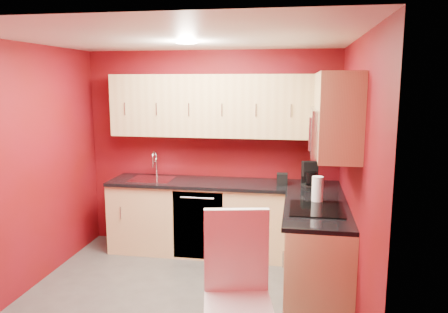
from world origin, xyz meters
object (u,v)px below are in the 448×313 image
(microwave, at_px, (332,132))
(sink, at_px, (152,176))
(paper_towel, at_px, (317,189))
(dining_chair, at_px, (238,299))
(napkin_holder, at_px, (282,179))
(coffee_maker, at_px, (311,175))

(microwave, xyz_separation_m, sink, (-2.09, 1.00, -0.72))
(sink, relative_size, paper_towel, 1.96)
(dining_chair, bearing_deg, napkin_holder, 73.09)
(napkin_holder, relative_size, dining_chair, 0.11)
(coffee_maker, relative_size, napkin_holder, 2.16)
(sink, bearing_deg, coffee_maker, -2.80)
(napkin_holder, bearing_deg, paper_towel, -61.80)
(coffee_maker, xyz_separation_m, paper_towel, (0.05, -0.64, -0.01))
(coffee_maker, height_order, dining_chair, coffee_maker)
(coffee_maker, height_order, napkin_holder, coffee_maker)
(coffee_maker, bearing_deg, sink, 159.82)
(coffee_maker, relative_size, paper_towel, 1.10)
(napkin_holder, bearing_deg, coffee_maker, -11.19)
(paper_towel, bearing_deg, sink, 159.77)
(microwave, xyz_separation_m, paper_towel, (-0.10, 0.27, -0.62))
(microwave, height_order, paper_towel, microwave)
(microwave, xyz_separation_m, napkin_holder, (-0.48, 0.97, -0.68))
(microwave, relative_size, sink, 1.46)
(microwave, distance_m, dining_chair, 1.79)
(sink, relative_size, napkin_holder, 3.86)
(napkin_holder, distance_m, paper_towel, 0.80)
(microwave, distance_m, coffee_maker, 1.10)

